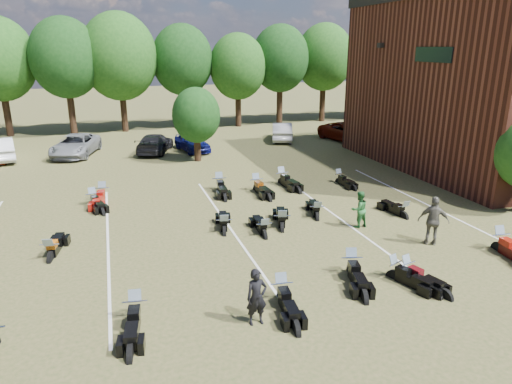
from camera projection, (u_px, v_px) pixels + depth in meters
name	position (u px, v px, depth m)	size (l,w,h in m)	color
ground	(326.00, 248.00, 17.58)	(160.00, 160.00, 0.00)	brown
car_1	(0.00, 149.00, 30.97)	(1.65, 4.73, 1.56)	silver
car_2	(76.00, 145.00, 32.38)	(2.44, 5.30, 1.47)	gray
car_3	(155.00, 143.00, 33.34)	(1.91, 4.70, 1.36)	black
car_4	(192.00, 142.00, 33.76)	(1.62, 4.03, 1.37)	navy
car_5	(282.00, 132.00, 37.62)	(1.56, 4.48, 1.48)	#BBBAB6
car_6	(347.00, 132.00, 37.48)	(2.43, 5.27, 1.46)	#5F0F05
car_7	(381.00, 127.00, 39.94)	(1.91, 4.69, 1.36)	#35353A
person_black	(257.00, 297.00, 12.54)	(0.60, 0.39, 1.65)	black
person_green	(359.00, 209.00, 19.41)	(0.78, 0.60, 1.60)	#286B30
person_grey	(433.00, 221.00, 17.62)	(1.15, 0.48, 1.96)	#555249
motorcycle_1	(136.00, 320.00, 12.92)	(0.72, 2.26, 1.26)	black
motorcycle_2	(281.00, 301.00, 13.90)	(0.71, 2.22, 1.24)	black
motorcycle_3	(351.00, 274.00, 15.53)	(0.74, 2.31, 1.29)	black
motorcycle_4	(394.00, 278.00, 15.26)	(0.66, 2.06, 1.15)	black
motorcycle_5	(406.00, 279.00, 15.25)	(0.65, 2.05, 1.14)	black
motorcycle_6	(498.00, 251.00, 17.33)	(0.77, 2.43, 1.36)	#3D0A08
motorcycle_8	(51.00, 260.00, 16.58)	(0.70, 2.21, 1.23)	black
motorcycle_9	(224.00, 234.00, 18.93)	(0.70, 2.19, 1.22)	black
motorcycle_10	(264.00, 237.00, 18.59)	(0.67, 2.09, 1.17)	black
motorcycle_11	(282.00, 230.00, 19.30)	(0.74, 2.32, 1.29)	black
motorcycle_12	(317.00, 219.00, 20.55)	(0.68, 2.13, 1.19)	black
motorcycle_13	(403.00, 218.00, 20.68)	(0.66, 2.08, 1.16)	black
motorcycle_15	(103.00, 200.00, 23.03)	(0.76, 2.39, 1.33)	#9E120B
motorcycle_16	(94.00, 205.00, 22.34)	(0.69, 2.18, 1.22)	black
motorcycle_17	(256.00, 191.00, 24.55)	(0.75, 2.37, 1.32)	black
motorcycle_18	(220.00, 190.00, 24.67)	(0.78, 2.45, 1.36)	black
motorcycle_19	(282.00, 184.00, 25.76)	(0.78, 2.44, 1.36)	black
motorcycle_20	(339.00, 183.00, 25.95)	(0.64, 2.02, 1.12)	black
tree_line	(178.00, 59.00, 41.68)	(56.00, 6.00, 9.79)	black
young_tree_midfield	(196.00, 115.00, 30.12)	(3.20, 3.20, 4.70)	black
parking_lines	(231.00, 229.00, 19.43)	(20.10, 14.00, 0.01)	silver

